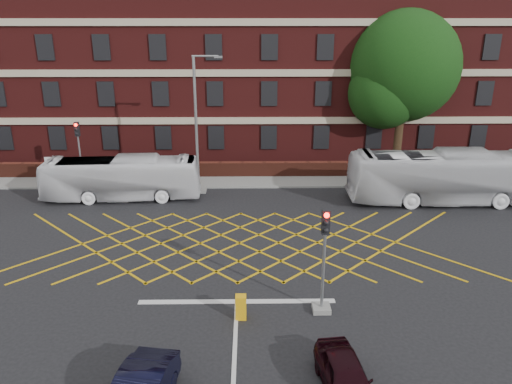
{
  "coord_description": "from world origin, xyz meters",
  "views": [
    {
      "loc": [
        0.56,
        -21.1,
        11.03
      ],
      "look_at": [
        0.84,
        1.5,
        2.95
      ],
      "focal_mm": 35.0,
      "sensor_mm": 36.0,
      "label": 1
    }
  ],
  "objects_px": {
    "car_maroon": "(346,378)",
    "bus_right": "(444,177)",
    "street_lamp": "(198,147)",
    "bus_left": "(122,178)",
    "deciduous_tree": "(402,74)",
    "direction_signs": "(54,168)",
    "utility_cabinet": "(241,307)",
    "traffic_light_near": "(323,271)",
    "traffic_light_far": "(81,159)"
  },
  "relations": [
    {
      "from": "car_maroon",
      "to": "bus_right",
      "type": "bearing_deg",
      "value": 54.95
    },
    {
      "from": "street_lamp",
      "to": "bus_right",
      "type": "bearing_deg",
      "value": -8.14
    },
    {
      "from": "bus_left",
      "to": "deciduous_tree",
      "type": "distance_m",
      "value": 21.49
    },
    {
      "from": "bus_left",
      "to": "direction_signs",
      "type": "bearing_deg",
      "value": 63.76
    },
    {
      "from": "direction_signs",
      "to": "utility_cabinet",
      "type": "bearing_deg",
      "value": -50.76
    },
    {
      "from": "deciduous_tree",
      "to": "traffic_light_near",
      "type": "height_order",
      "value": "deciduous_tree"
    },
    {
      "from": "bus_left",
      "to": "bus_right",
      "type": "height_order",
      "value": "bus_right"
    },
    {
      "from": "car_maroon",
      "to": "direction_signs",
      "type": "relative_size",
      "value": 1.58
    },
    {
      "from": "traffic_light_near",
      "to": "direction_signs",
      "type": "bearing_deg",
      "value": 136.49
    },
    {
      "from": "deciduous_tree",
      "to": "traffic_light_far",
      "type": "bearing_deg",
      "value": -168.71
    },
    {
      "from": "traffic_light_far",
      "to": "utility_cabinet",
      "type": "bearing_deg",
      "value": -55.76
    },
    {
      "from": "bus_left",
      "to": "utility_cabinet",
      "type": "distance_m",
      "value": 15.42
    },
    {
      "from": "bus_right",
      "to": "direction_signs",
      "type": "xyz_separation_m",
      "value": [
        -24.97,
        3.07,
        -0.24
      ]
    },
    {
      "from": "car_maroon",
      "to": "street_lamp",
      "type": "distance_m",
      "value": 19.87
    },
    {
      "from": "traffic_light_far",
      "to": "street_lamp",
      "type": "distance_m",
      "value": 8.48
    },
    {
      "from": "deciduous_tree",
      "to": "direction_signs",
      "type": "distance_m",
      "value": 25.54
    },
    {
      "from": "traffic_light_near",
      "to": "utility_cabinet",
      "type": "xyz_separation_m",
      "value": [
        -3.16,
        -0.49,
        -1.27
      ]
    },
    {
      "from": "bus_right",
      "to": "utility_cabinet",
      "type": "height_order",
      "value": "bus_right"
    },
    {
      "from": "car_maroon",
      "to": "direction_signs",
      "type": "distance_m",
      "value": 25.29
    },
    {
      "from": "car_maroon",
      "to": "traffic_light_near",
      "type": "height_order",
      "value": "traffic_light_near"
    },
    {
      "from": "bus_right",
      "to": "utility_cabinet",
      "type": "xyz_separation_m",
      "value": [
        -12.28,
        -12.47,
        -1.13
      ]
    },
    {
      "from": "car_maroon",
      "to": "utility_cabinet",
      "type": "height_order",
      "value": "car_maroon"
    },
    {
      "from": "car_maroon",
      "to": "street_lamp",
      "type": "relative_size",
      "value": 0.4
    },
    {
      "from": "bus_left",
      "to": "utility_cabinet",
      "type": "bearing_deg",
      "value": -152.73
    },
    {
      "from": "bus_right",
      "to": "deciduous_tree",
      "type": "height_order",
      "value": "deciduous_tree"
    },
    {
      "from": "bus_right",
      "to": "direction_signs",
      "type": "bearing_deg",
      "value": 83.94
    },
    {
      "from": "traffic_light_near",
      "to": "street_lamp",
      "type": "relative_size",
      "value": 0.49
    },
    {
      "from": "deciduous_tree",
      "to": "car_maroon",
      "type": "bearing_deg",
      "value": -108.53
    },
    {
      "from": "car_maroon",
      "to": "street_lamp",
      "type": "xyz_separation_m",
      "value": [
        -6.21,
        18.72,
        2.38
      ]
    },
    {
      "from": "deciduous_tree",
      "to": "traffic_light_far",
      "type": "relative_size",
      "value": 2.69
    },
    {
      "from": "street_lamp",
      "to": "direction_signs",
      "type": "height_order",
      "value": "street_lamp"
    },
    {
      "from": "bus_left",
      "to": "traffic_light_far",
      "type": "relative_size",
      "value": 2.28
    },
    {
      "from": "bus_left",
      "to": "traffic_light_near",
      "type": "height_order",
      "value": "traffic_light_near"
    },
    {
      "from": "car_maroon",
      "to": "traffic_light_far",
      "type": "xyz_separation_m",
      "value": [
        -14.42,
        20.47,
        1.17
      ]
    },
    {
      "from": "bus_right",
      "to": "traffic_light_near",
      "type": "height_order",
      "value": "traffic_light_near"
    },
    {
      "from": "car_maroon",
      "to": "street_lamp",
      "type": "bearing_deg",
      "value": 101.9
    },
    {
      "from": "street_lamp",
      "to": "direction_signs",
      "type": "relative_size",
      "value": 3.96
    },
    {
      "from": "traffic_light_near",
      "to": "utility_cabinet",
      "type": "height_order",
      "value": "traffic_light_near"
    },
    {
      "from": "car_maroon",
      "to": "direction_signs",
      "type": "height_order",
      "value": "direction_signs"
    },
    {
      "from": "bus_right",
      "to": "utility_cabinet",
      "type": "relative_size",
      "value": 11.79
    },
    {
      "from": "bus_left",
      "to": "car_maroon",
      "type": "bearing_deg",
      "value": -150.5
    },
    {
      "from": "bus_left",
      "to": "traffic_light_far",
      "type": "distance_m",
      "value": 4.65
    },
    {
      "from": "traffic_light_near",
      "to": "utility_cabinet",
      "type": "bearing_deg",
      "value": -171.23
    },
    {
      "from": "utility_cabinet",
      "to": "deciduous_tree",
      "type": "bearing_deg",
      "value": 60.92
    },
    {
      "from": "utility_cabinet",
      "to": "traffic_light_near",
      "type": "bearing_deg",
      "value": 8.77
    },
    {
      "from": "traffic_light_far",
      "to": "utility_cabinet",
      "type": "relative_size",
      "value": 4.33
    },
    {
      "from": "traffic_light_near",
      "to": "direction_signs",
      "type": "relative_size",
      "value": 1.94
    },
    {
      "from": "deciduous_tree",
      "to": "traffic_light_near",
      "type": "xyz_separation_m",
      "value": [
        -8.49,
        -20.46,
        -5.11
      ]
    },
    {
      "from": "traffic_light_far",
      "to": "street_lamp",
      "type": "height_order",
      "value": "street_lamp"
    },
    {
      "from": "traffic_light_far",
      "to": "direction_signs",
      "type": "relative_size",
      "value": 1.94
    }
  ]
}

